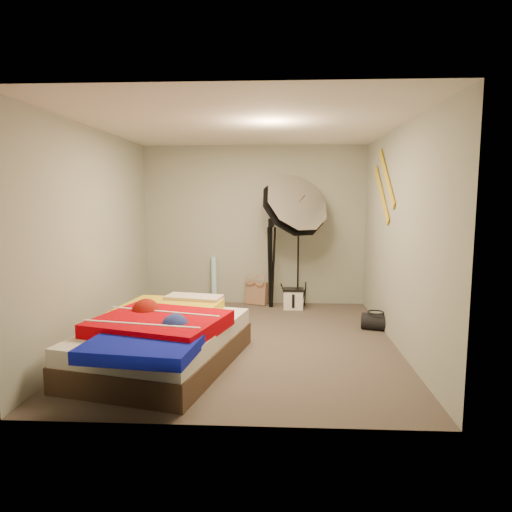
# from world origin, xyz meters

# --- Properties ---
(floor) EXTENTS (4.00, 4.00, 0.00)m
(floor) POSITION_xyz_m (0.00, 0.00, 0.00)
(floor) COLOR #50473E
(floor) RESTS_ON ground
(ceiling) EXTENTS (4.00, 4.00, 0.00)m
(ceiling) POSITION_xyz_m (0.00, 0.00, 2.50)
(ceiling) COLOR silver
(ceiling) RESTS_ON wall_back
(wall_back) EXTENTS (3.50, 0.00, 3.50)m
(wall_back) POSITION_xyz_m (0.00, 2.00, 1.25)
(wall_back) COLOR gray
(wall_back) RESTS_ON floor
(wall_front) EXTENTS (3.50, 0.00, 3.50)m
(wall_front) POSITION_xyz_m (0.00, -2.00, 1.25)
(wall_front) COLOR gray
(wall_front) RESTS_ON floor
(wall_left) EXTENTS (0.00, 4.00, 4.00)m
(wall_left) POSITION_xyz_m (-1.75, 0.00, 1.25)
(wall_left) COLOR gray
(wall_left) RESTS_ON floor
(wall_right) EXTENTS (0.00, 4.00, 4.00)m
(wall_right) POSITION_xyz_m (1.75, 0.00, 1.25)
(wall_right) COLOR gray
(wall_right) RESTS_ON floor
(tote_bag) EXTENTS (0.39, 0.29, 0.37)m
(tote_bag) POSITION_xyz_m (0.04, 1.90, 0.18)
(tote_bag) COLOR #A07A5D
(tote_bag) RESTS_ON floor
(wrapping_roll) EXTENTS (0.12, 0.23, 0.75)m
(wrapping_roll) POSITION_xyz_m (-0.64, 1.90, 0.38)
(wrapping_roll) COLOR #5EADD7
(wrapping_roll) RESTS_ON floor
(camera_case) EXTENTS (0.30, 0.22, 0.29)m
(camera_case) POSITION_xyz_m (0.62, 1.62, 0.15)
(camera_case) COLOR white
(camera_case) RESTS_ON floor
(duffel_bag) EXTENTS (0.39, 0.30, 0.21)m
(duffel_bag) POSITION_xyz_m (1.65, 0.58, 0.11)
(duffel_bag) COLOR black
(duffel_bag) RESTS_ON floor
(wall_stripe_upper) EXTENTS (0.02, 0.91, 0.78)m
(wall_stripe_upper) POSITION_xyz_m (1.73, 0.60, 1.95)
(wall_stripe_upper) COLOR gold
(wall_stripe_upper) RESTS_ON wall_right
(wall_stripe_lower) EXTENTS (0.02, 0.91, 0.78)m
(wall_stripe_lower) POSITION_xyz_m (1.73, 0.85, 1.75)
(wall_stripe_lower) COLOR gold
(wall_stripe_lower) RESTS_ON wall_right
(bed) EXTENTS (1.71, 2.22, 0.55)m
(bed) POSITION_xyz_m (-0.78, -0.80, 0.28)
(bed) COLOR #4C3627
(bed) RESTS_ON floor
(photo_umbrella) EXTENTS (1.04, 1.16, 2.16)m
(photo_umbrella) POSITION_xyz_m (0.60, 1.56, 1.55)
(photo_umbrella) COLOR black
(photo_umbrella) RESTS_ON floor
(camera_tripod) EXTENTS (0.09, 0.09, 1.38)m
(camera_tripod) POSITION_xyz_m (0.28, 1.72, 0.79)
(camera_tripod) COLOR black
(camera_tripod) RESTS_ON floor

